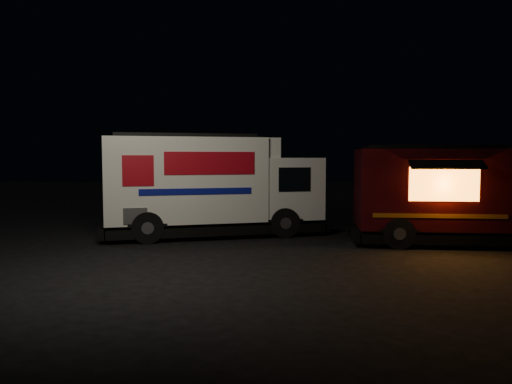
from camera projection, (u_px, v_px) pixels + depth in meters
name	position (u px, v px, depth m)	size (l,w,h in m)	color
ground	(242.00, 251.00, 14.42)	(80.00, 80.00, 0.00)	black
white_truck	(214.00, 185.00, 17.20)	(7.65, 2.61, 3.47)	white
red_truck	(459.00, 195.00, 15.46)	(6.58, 2.42, 3.06)	#390A0B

